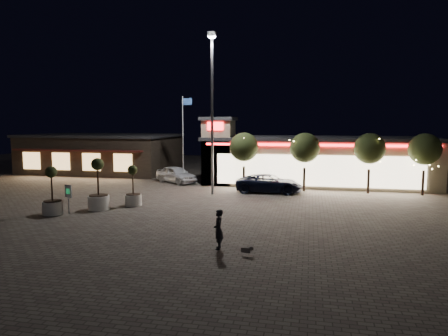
% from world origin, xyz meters
% --- Properties ---
extents(ground, '(90.00, 90.00, 0.00)m').
position_xyz_m(ground, '(0.00, 0.00, 0.00)').
color(ground, '#665E53').
rests_on(ground, ground).
extents(retail_building, '(20.40, 8.40, 6.10)m').
position_xyz_m(retail_building, '(9.51, 15.82, 2.21)').
color(retail_building, tan).
rests_on(retail_building, ground).
extents(restaurant_building, '(16.40, 11.00, 4.30)m').
position_xyz_m(restaurant_building, '(-14.00, 19.97, 2.16)').
color(restaurant_building, '#382D23').
rests_on(restaurant_building, ground).
extents(floodlight_pole, '(0.60, 0.40, 12.38)m').
position_xyz_m(floodlight_pole, '(2.00, 8.00, 7.02)').
color(floodlight_pole, gray).
rests_on(floodlight_pole, ground).
extents(flagpole, '(0.95, 0.10, 8.00)m').
position_xyz_m(flagpole, '(-1.90, 13.00, 4.74)').
color(flagpole, white).
rests_on(flagpole, ground).
extents(string_tree_a, '(2.42, 2.42, 4.79)m').
position_xyz_m(string_tree_a, '(4.00, 11.00, 3.56)').
color(string_tree_a, '#332319').
rests_on(string_tree_a, ground).
extents(string_tree_b, '(2.42, 2.42, 4.79)m').
position_xyz_m(string_tree_b, '(9.00, 11.00, 3.56)').
color(string_tree_b, '#332319').
rests_on(string_tree_b, ground).
extents(string_tree_c, '(2.42, 2.42, 4.79)m').
position_xyz_m(string_tree_c, '(14.00, 11.00, 3.56)').
color(string_tree_c, '#332319').
rests_on(string_tree_c, ground).
extents(string_tree_d, '(2.42, 2.42, 4.79)m').
position_xyz_m(string_tree_d, '(18.00, 11.00, 3.56)').
color(string_tree_d, '#332319').
rests_on(string_tree_d, ground).
extents(pickup_truck, '(5.35, 2.52, 1.48)m').
position_xyz_m(pickup_truck, '(6.26, 9.79, 0.74)').
color(pickup_truck, black).
rests_on(pickup_truck, ground).
extents(white_sedan, '(4.87, 4.17, 1.58)m').
position_xyz_m(white_sedan, '(-2.78, 13.25, 0.79)').
color(white_sedan, silver).
rests_on(white_sedan, ground).
extents(pedestrian, '(0.52, 0.70, 1.77)m').
position_xyz_m(pedestrian, '(5.54, -5.27, 0.88)').
color(pedestrian, black).
rests_on(pedestrian, ground).
extents(dog, '(0.52, 0.21, 0.28)m').
position_xyz_m(dog, '(6.95, -5.92, 0.28)').
color(dog, '#59514C').
rests_on(dog, ground).
extents(planter_left, '(1.36, 1.36, 3.34)m').
position_xyz_m(planter_left, '(-3.82, 1.01, 1.03)').
color(planter_left, silver).
rests_on(planter_left, ground).
extents(planter_mid, '(1.20, 1.20, 2.96)m').
position_xyz_m(planter_mid, '(-5.89, -0.79, 0.91)').
color(planter_mid, silver).
rests_on(planter_mid, ground).
extents(planter_right, '(1.12, 1.12, 2.76)m').
position_xyz_m(planter_right, '(-2.21, 2.68, 0.85)').
color(planter_right, silver).
rests_on(planter_right, ground).
extents(valet_sign, '(0.58, 0.27, 1.81)m').
position_xyz_m(valet_sign, '(-4.96, -0.54, 1.27)').
color(valet_sign, gray).
rests_on(valet_sign, ground).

